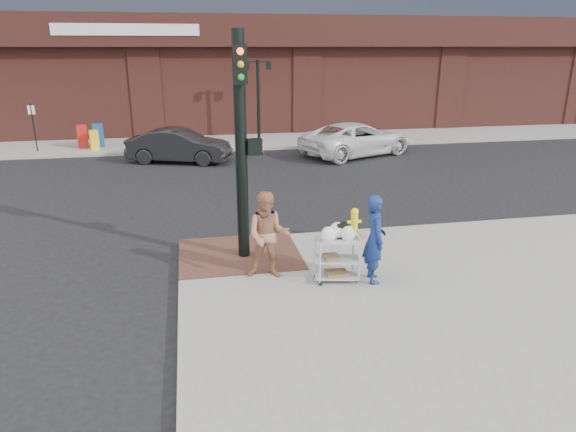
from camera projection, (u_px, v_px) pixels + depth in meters
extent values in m
plane|color=black|center=(271.00, 273.00, 11.38)|extent=(220.00, 220.00, 0.00)
cube|color=gray|center=(355.00, 104.00, 43.44)|extent=(65.00, 36.00, 0.15)
cube|color=brown|center=(239.00, 254.00, 12.06)|extent=(2.80, 2.40, 0.01)
cylinder|color=black|center=(258.00, 101.00, 25.97)|extent=(0.16, 0.16, 4.00)
cube|color=black|center=(258.00, 62.00, 25.37)|extent=(1.20, 0.06, 0.06)
cube|color=black|center=(247.00, 66.00, 25.33)|extent=(0.22, 0.22, 0.35)
cube|color=black|center=(269.00, 66.00, 25.53)|extent=(0.22, 0.22, 0.35)
cylinder|color=black|center=(34.00, 128.00, 23.40)|extent=(0.05, 0.05, 2.20)
cylinder|color=black|center=(241.00, 150.00, 11.20)|extent=(0.26, 0.26, 5.00)
cube|color=black|center=(255.00, 147.00, 11.24)|extent=(0.32, 0.28, 0.34)
cube|color=#FF260C|center=(262.00, 146.00, 11.27)|extent=(0.02, 0.18, 0.22)
cube|color=black|center=(240.00, 64.00, 10.37)|extent=(0.28, 0.18, 0.80)
imported|color=navy|center=(375.00, 239.00, 10.43)|extent=(0.53, 0.73, 1.86)
imported|color=#A8724F|center=(268.00, 235.00, 10.61)|extent=(1.03, 0.88, 1.85)
imported|color=black|center=(179.00, 146.00, 22.02)|extent=(4.62, 2.80, 1.44)
imported|color=white|center=(357.00, 139.00, 23.45)|extent=(5.92, 4.38, 1.50)
cube|color=#B3B2B8|center=(337.00, 240.00, 10.44)|extent=(0.97, 0.67, 0.03)
cube|color=#B3B2B8|center=(337.00, 259.00, 10.57)|extent=(0.97, 0.67, 0.03)
cube|color=#B3B2B8|center=(336.00, 275.00, 10.69)|extent=(0.97, 0.67, 0.03)
cube|color=black|center=(342.00, 231.00, 10.45)|extent=(0.22, 0.14, 0.32)
cube|color=brown|center=(331.00, 257.00, 10.54)|extent=(0.30, 0.34, 0.08)
cube|color=brown|center=(336.00, 273.00, 10.67)|extent=(0.45, 0.36, 0.07)
cylinder|color=yellow|center=(354.00, 235.00, 13.14)|extent=(0.25, 0.25, 0.07)
cylinder|color=yellow|center=(354.00, 223.00, 13.04)|extent=(0.18, 0.18, 0.56)
sphere|color=yellow|center=(355.00, 212.00, 12.94)|extent=(0.20, 0.20, 0.20)
cylinder|color=yellow|center=(354.00, 222.00, 13.02)|extent=(0.36, 0.08, 0.08)
cube|color=#B11F14|center=(82.00, 136.00, 24.40)|extent=(0.55, 0.51, 1.09)
cube|color=yellow|center=(94.00, 140.00, 23.99)|extent=(0.47, 0.44, 0.92)
cube|color=#174599|center=(99.00, 135.00, 24.66)|extent=(0.51, 0.47, 1.11)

